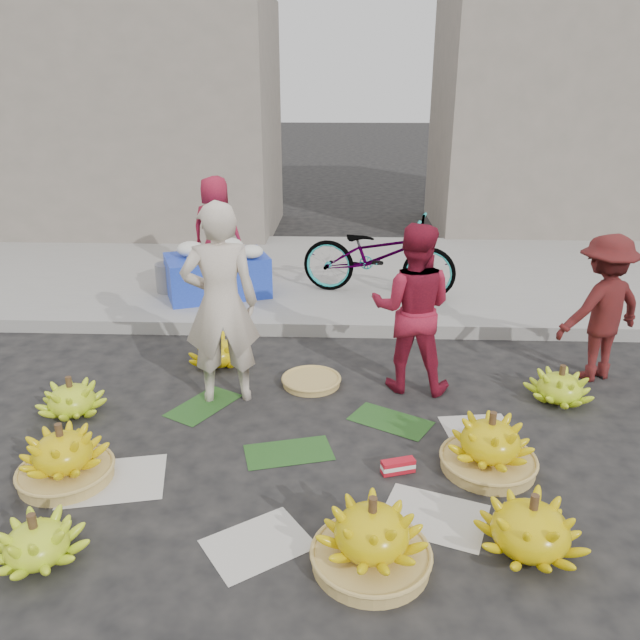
{
  "coord_description": "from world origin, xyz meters",
  "views": [
    {
      "loc": [
        0.3,
        -4.22,
        2.62
      ],
      "look_at": [
        0.1,
        0.79,
        0.7
      ],
      "focal_mm": 35.0,
      "sensor_mm": 36.0,
      "label": 1
    }
  ],
  "objects_px": {
    "flower_table": "(218,273)",
    "vendor_cream": "(221,304)",
    "banana_bunch_4": "(490,445)",
    "bicycle": "(378,255)",
    "banana_bunch_0": "(63,456)"
  },
  "relations": [
    {
      "from": "flower_table",
      "to": "vendor_cream",
      "type": "bearing_deg",
      "value": -99.13
    },
    {
      "from": "banana_bunch_4",
      "to": "bicycle",
      "type": "relative_size",
      "value": 0.4
    },
    {
      "from": "banana_bunch_0",
      "to": "banana_bunch_4",
      "type": "relative_size",
      "value": 0.84
    },
    {
      "from": "banana_bunch_4",
      "to": "vendor_cream",
      "type": "bearing_deg",
      "value": 154.32
    },
    {
      "from": "vendor_cream",
      "to": "flower_table",
      "type": "bearing_deg",
      "value": -89.3
    },
    {
      "from": "banana_bunch_0",
      "to": "banana_bunch_4",
      "type": "height_order",
      "value": "banana_bunch_4"
    },
    {
      "from": "vendor_cream",
      "to": "bicycle",
      "type": "height_order",
      "value": "vendor_cream"
    },
    {
      "from": "banana_bunch_0",
      "to": "banana_bunch_4",
      "type": "bearing_deg",
      "value": 4.83
    },
    {
      "from": "flower_table",
      "to": "bicycle",
      "type": "xyz_separation_m",
      "value": [
        1.98,
        0.12,
        0.21
      ]
    },
    {
      "from": "banana_bunch_0",
      "to": "bicycle",
      "type": "relative_size",
      "value": 0.34
    },
    {
      "from": "flower_table",
      "to": "bicycle",
      "type": "relative_size",
      "value": 0.73
    },
    {
      "from": "banana_bunch_4",
      "to": "bicycle",
      "type": "height_order",
      "value": "bicycle"
    },
    {
      "from": "banana_bunch_4",
      "to": "flower_table",
      "type": "bearing_deg",
      "value": 127.04
    },
    {
      "from": "banana_bunch_0",
      "to": "vendor_cream",
      "type": "bearing_deg",
      "value": 54.33
    },
    {
      "from": "bicycle",
      "to": "banana_bunch_0",
      "type": "bearing_deg",
      "value": 162.07
    }
  ]
}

